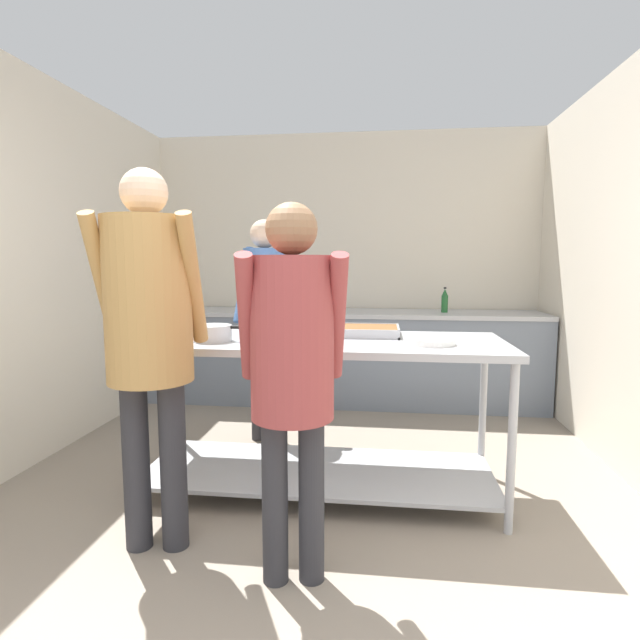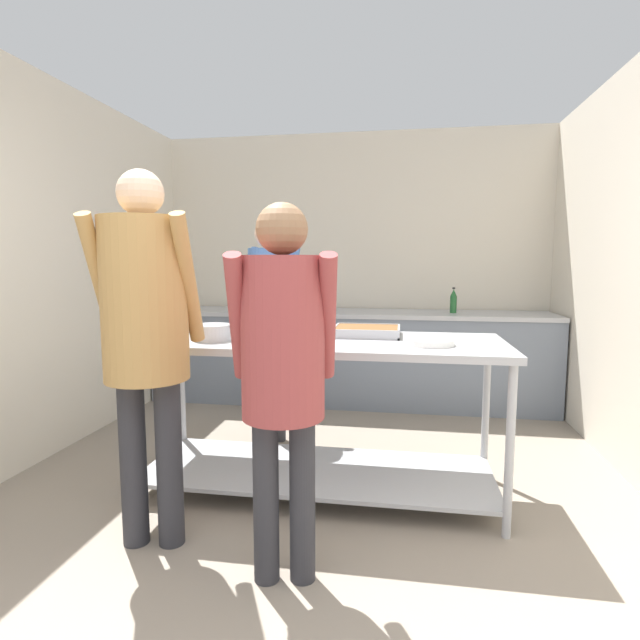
{
  "view_description": "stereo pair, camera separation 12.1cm",
  "coord_description": "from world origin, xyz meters",
  "px_view_note": "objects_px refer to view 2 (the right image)",
  "views": [
    {
      "loc": [
        0.39,
        -1.15,
        1.36
      ],
      "look_at": [
        0.03,
        1.79,
        1.02
      ],
      "focal_mm": 28.0,
      "sensor_mm": 36.0,
      "label": 1
    },
    {
      "loc": [
        0.51,
        -1.13,
        1.36
      ],
      "look_at": [
        0.03,
        1.79,
        1.02
      ],
      "focal_mm": 28.0,
      "sensor_mm": 36.0,
      "label": 2
    }
  ],
  "objects_px": {
    "guest_serving_right": "(146,320)",
    "serving_tray_roast": "(367,331)",
    "serving_tray_vegetables": "(295,331)",
    "guest_serving_left": "(283,354)",
    "cook_behind_counter": "(269,304)",
    "plate_stack": "(430,342)",
    "sauce_pan": "(212,332)",
    "water_bottle": "(453,301)"
  },
  "relations": [
    {
      "from": "plate_stack",
      "to": "cook_behind_counter",
      "type": "xyz_separation_m",
      "value": [
        -1.14,
        0.9,
        0.11
      ]
    },
    {
      "from": "serving_tray_roast",
      "to": "serving_tray_vegetables",
      "type": "bearing_deg",
      "value": -172.46
    },
    {
      "from": "serving_tray_vegetables",
      "to": "serving_tray_roast",
      "type": "distance_m",
      "value": 0.44
    },
    {
      "from": "guest_serving_right",
      "to": "cook_behind_counter",
      "type": "xyz_separation_m",
      "value": [
        0.19,
        1.48,
        -0.05
      ]
    },
    {
      "from": "water_bottle",
      "to": "serving_tray_roast",
      "type": "bearing_deg",
      "value": -111.37
    },
    {
      "from": "guest_serving_right",
      "to": "serving_tray_roast",
      "type": "bearing_deg",
      "value": 42.38
    },
    {
      "from": "serving_tray_roast",
      "to": "cook_behind_counter",
      "type": "relative_size",
      "value": 0.24
    },
    {
      "from": "sauce_pan",
      "to": "serving_tray_vegetables",
      "type": "relative_size",
      "value": 0.88
    },
    {
      "from": "guest_serving_left",
      "to": "sauce_pan",
      "type": "bearing_deg",
      "value": 129.43
    },
    {
      "from": "sauce_pan",
      "to": "plate_stack",
      "type": "distance_m",
      "value": 1.22
    },
    {
      "from": "sauce_pan",
      "to": "cook_behind_counter",
      "type": "distance_m",
      "value": 0.95
    },
    {
      "from": "serving_tray_roast",
      "to": "plate_stack",
      "type": "bearing_deg",
      "value": -39.71
    },
    {
      "from": "sauce_pan",
      "to": "serving_tray_roast",
      "type": "bearing_deg",
      "value": 21.65
    },
    {
      "from": "plate_stack",
      "to": "guest_serving_right",
      "type": "distance_m",
      "value": 1.46
    },
    {
      "from": "plate_stack",
      "to": "guest_serving_left",
      "type": "relative_size",
      "value": 0.16
    },
    {
      "from": "guest_serving_left",
      "to": "guest_serving_right",
      "type": "height_order",
      "value": "guest_serving_right"
    },
    {
      "from": "guest_serving_right",
      "to": "water_bottle",
      "type": "bearing_deg",
      "value": 57.85
    },
    {
      "from": "guest_serving_right",
      "to": "water_bottle",
      "type": "xyz_separation_m",
      "value": [
        1.64,
        2.62,
        -0.09
      ]
    },
    {
      "from": "guest_serving_right",
      "to": "cook_behind_counter",
      "type": "bearing_deg",
      "value": 82.65
    },
    {
      "from": "guest_serving_right",
      "to": "cook_behind_counter",
      "type": "distance_m",
      "value": 1.5
    },
    {
      "from": "guest_serving_right",
      "to": "guest_serving_left",
      "type": "bearing_deg",
      "value": -13.89
    },
    {
      "from": "plate_stack",
      "to": "guest_serving_right",
      "type": "height_order",
      "value": "guest_serving_right"
    },
    {
      "from": "sauce_pan",
      "to": "cook_behind_counter",
      "type": "bearing_deg",
      "value": 85.01
    },
    {
      "from": "plate_stack",
      "to": "water_bottle",
      "type": "xyz_separation_m",
      "value": [
        0.32,
        2.04,
        0.07
      ]
    },
    {
      "from": "sauce_pan",
      "to": "cook_behind_counter",
      "type": "relative_size",
      "value": 0.22
    },
    {
      "from": "serving_tray_vegetables",
      "to": "serving_tray_roast",
      "type": "height_order",
      "value": "same"
    },
    {
      "from": "serving_tray_vegetables",
      "to": "guest_serving_right",
      "type": "bearing_deg",
      "value": -122.64
    },
    {
      "from": "sauce_pan",
      "to": "guest_serving_right",
      "type": "height_order",
      "value": "guest_serving_right"
    },
    {
      "from": "guest_serving_right",
      "to": "water_bottle",
      "type": "distance_m",
      "value": 3.09
    },
    {
      "from": "serving_tray_roast",
      "to": "plate_stack",
      "type": "height_order",
      "value": "serving_tray_roast"
    },
    {
      "from": "sauce_pan",
      "to": "guest_serving_right",
      "type": "xyz_separation_m",
      "value": [
        -0.11,
        -0.54,
        0.13
      ]
    },
    {
      "from": "sauce_pan",
      "to": "water_bottle",
      "type": "bearing_deg",
      "value": 53.51
    },
    {
      "from": "sauce_pan",
      "to": "water_bottle",
      "type": "distance_m",
      "value": 2.58
    },
    {
      "from": "serving_tray_roast",
      "to": "guest_serving_left",
      "type": "bearing_deg",
      "value": -104.38
    },
    {
      "from": "sauce_pan",
      "to": "guest_serving_right",
      "type": "distance_m",
      "value": 0.57
    },
    {
      "from": "serving_tray_vegetables",
      "to": "guest_serving_left",
      "type": "relative_size",
      "value": 0.26
    },
    {
      "from": "plate_stack",
      "to": "cook_behind_counter",
      "type": "relative_size",
      "value": 0.15
    },
    {
      "from": "serving_tray_vegetables",
      "to": "water_bottle",
      "type": "distance_m",
      "value": 2.11
    },
    {
      "from": "guest_serving_right",
      "to": "plate_stack",
      "type": "bearing_deg",
      "value": 23.61
    },
    {
      "from": "serving_tray_vegetables",
      "to": "guest_serving_right",
      "type": "xyz_separation_m",
      "value": [
        -0.53,
        -0.82,
        0.15
      ]
    },
    {
      "from": "water_bottle",
      "to": "serving_tray_vegetables",
      "type": "bearing_deg",
      "value": -121.92
    },
    {
      "from": "sauce_pan",
      "to": "cook_behind_counter",
      "type": "height_order",
      "value": "cook_behind_counter"
    }
  ]
}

